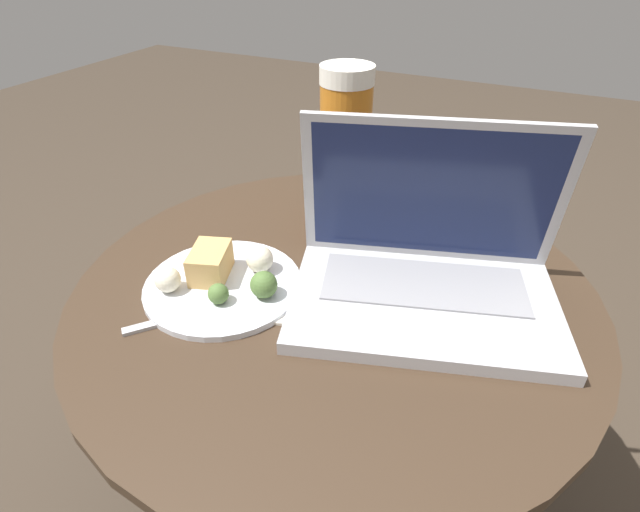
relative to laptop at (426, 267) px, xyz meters
name	(u,v)px	position (x,y,z in m)	size (l,w,h in m)	color
ground_plane	(330,482)	(-0.12, -0.03, -0.54)	(6.00, 6.00, 0.00)	#382D23
table	(333,358)	(-0.12, -0.03, -0.19)	(0.72, 0.72, 0.49)	#515156
napkin	(235,295)	(-0.23, -0.11, -0.05)	(0.18, 0.15, 0.00)	silver
laptop	(426,267)	(0.00, 0.00, 0.00)	(0.39, 0.31, 0.23)	#B2B2B7
beer_glass	(345,155)	(-0.17, 0.11, 0.08)	(0.08, 0.08, 0.26)	#C6701E
snack_plate	(223,279)	(-0.25, -0.10, -0.03)	(0.22, 0.22, 0.05)	silver
fork	(205,311)	(-0.24, -0.16, -0.05)	(0.13, 0.15, 0.01)	#B2B2B7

